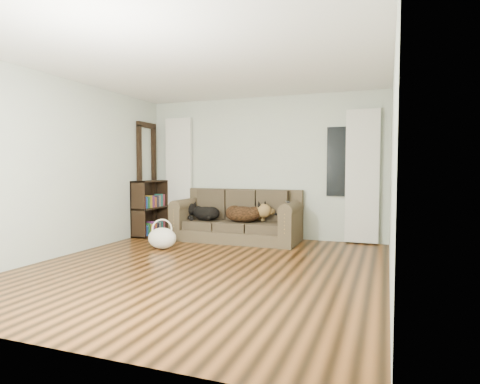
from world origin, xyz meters
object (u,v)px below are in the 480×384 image
(dog_shepherd, at_px, (245,214))
(tote_bag, at_px, (162,239))
(sofa, at_px, (236,215))
(bookshelf, at_px, (150,209))
(dog_black_lab, at_px, (204,213))

(dog_shepherd, height_order, tote_bag, dog_shepherd)
(sofa, xyz_separation_m, dog_shepherd, (0.19, -0.06, 0.04))
(sofa, height_order, bookshelf, bookshelf)
(dog_black_lab, distance_m, bookshelf, 1.18)
(tote_bag, relative_size, bookshelf, 0.45)
(dog_black_lab, relative_size, bookshelf, 0.57)
(tote_bag, bearing_deg, bookshelf, 130.16)
(sofa, relative_size, dog_shepherd, 3.21)
(sofa, distance_m, tote_bag, 1.42)
(sofa, bearing_deg, bookshelf, 179.96)
(tote_bag, distance_m, bookshelf, 1.49)
(dog_shepherd, relative_size, tote_bag, 1.47)
(sofa, bearing_deg, dog_shepherd, -17.76)
(dog_black_lab, xyz_separation_m, dog_shepherd, (0.79, 0.00, 0.01))
(dog_black_lab, relative_size, tote_bag, 1.27)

